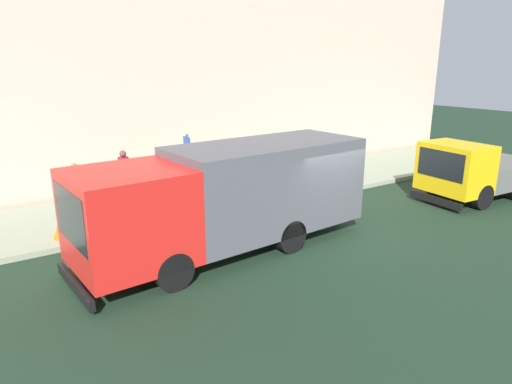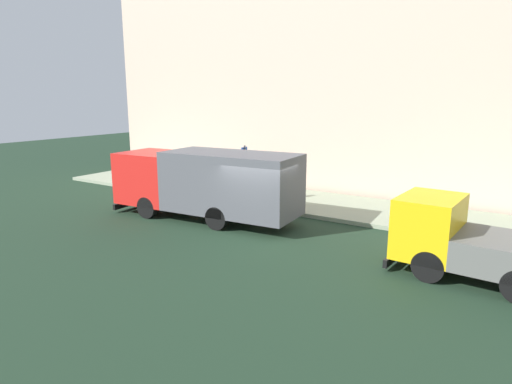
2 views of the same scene
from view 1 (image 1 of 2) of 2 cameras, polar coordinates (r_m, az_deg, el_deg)
ground at (r=13.23m, az=8.96°, el=-5.56°), size 80.00×80.00×0.00m
sidewalk at (r=17.15m, az=-2.63°, el=-0.05°), size 4.33×30.00×0.17m
building_facade at (r=18.87m, az=-7.27°, el=19.39°), size 0.50×30.00×11.95m
large_utility_truck at (r=11.61m, az=-3.38°, el=-0.31°), size 2.93×8.10×2.79m
small_flatbed_truck at (r=18.29m, az=26.19°, el=2.37°), size 2.53×5.18×2.15m
pedestrian_walking at (r=15.76m, az=-21.83°, el=0.80°), size 0.40×0.40×1.57m
pedestrian_standing at (r=16.58m, az=-16.36°, el=2.30°), size 0.43×0.43×1.73m
traffic_cone_orange at (r=13.49m, az=-23.48°, el=-4.09°), size 0.45×0.45×0.65m
street_sign_post at (r=13.93m, az=-8.58°, el=2.89°), size 0.44×0.08×2.60m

